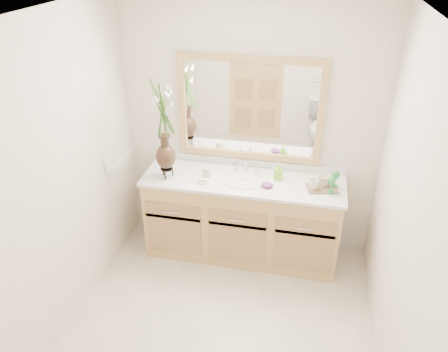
% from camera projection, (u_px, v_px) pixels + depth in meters
% --- Properties ---
extents(floor, '(2.60, 2.60, 0.00)m').
position_uv_depth(floor, '(219.00, 330.00, 3.52)').
color(floor, beige).
rests_on(floor, ground).
extents(ceiling, '(2.40, 2.60, 0.02)m').
position_uv_depth(ceiling, '(217.00, 17.00, 2.34)').
color(ceiling, white).
rests_on(ceiling, wall_back).
extents(wall_back, '(2.40, 0.02, 2.40)m').
position_uv_depth(wall_back, '(249.00, 130.00, 4.04)').
color(wall_back, beige).
rests_on(wall_back, floor).
extents(wall_left, '(0.02, 2.60, 2.40)m').
position_uv_depth(wall_left, '(57.00, 186.00, 3.15)').
color(wall_left, beige).
rests_on(wall_left, floor).
extents(wall_right, '(0.02, 2.60, 2.40)m').
position_uv_depth(wall_right, '(407.00, 227.00, 2.71)').
color(wall_right, beige).
rests_on(wall_right, floor).
extents(vanity, '(1.80, 0.55, 0.80)m').
position_uv_depth(vanity, '(242.00, 218.00, 4.19)').
color(vanity, tan).
rests_on(vanity, floor).
extents(counter, '(1.84, 0.57, 0.03)m').
position_uv_depth(counter, '(243.00, 181.00, 3.98)').
color(counter, white).
rests_on(counter, vanity).
extents(sink, '(0.38, 0.34, 0.23)m').
position_uv_depth(sink, '(243.00, 185.00, 3.99)').
color(sink, white).
rests_on(sink, counter).
extents(mirror, '(1.32, 0.04, 0.97)m').
position_uv_depth(mirror, '(250.00, 110.00, 3.92)').
color(mirror, white).
rests_on(mirror, wall_back).
extents(switch_plate, '(0.02, 0.12, 0.12)m').
position_uv_depth(switch_plate, '(108.00, 165.00, 3.91)').
color(switch_plate, white).
rests_on(switch_plate, wall_left).
extents(flower_vase, '(0.21, 0.21, 0.86)m').
position_uv_depth(flower_vase, '(163.00, 117.00, 3.74)').
color(flower_vase, black).
rests_on(flower_vase, counter).
extents(tumbler, '(0.07, 0.07, 0.09)m').
position_uv_depth(tumbler, '(206.00, 172.00, 4.00)').
color(tumbler, beige).
rests_on(tumbler, counter).
extents(soap_dish, '(0.11, 0.11, 0.03)m').
position_uv_depth(soap_dish, '(203.00, 181.00, 3.93)').
color(soap_dish, beige).
rests_on(soap_dish, counter).
extents(soap_bottle, '(0.07, 0.08, 0.15)m').
position_uv_depth(soap_bottle, '(279.00, 172.00, 3.95)').
color(soap_bottle, '#80DC33').
rests_on(soap_bottle, counter).
extents(purple_dish, '(0.13, 0.12, 0.04)m').
position_uv_depth(purple_dish, '(267.00, 185.00, 3.85)').
color(purple_dish, '#692879').
rests_on(purple_dish, counter).
extents(tray, '(0.30, 0.24, 0.01)m').
position_uv_depth(tray, '(322.00, 188.00, 3.83)').
color(tray, brown).
rests_on(tray, counter).
extents(mug_left, '(0.10, 0.09, 0.09)m').
position_uv_depth(mug_left, '(314.00, 184.00, 3.78)').
color(mug_left, beige).
rests_on(mug_left, tray).
extents(mug_right, '(0.14, 0.13, 0.11)m').
position_uv_depth(mug_right, '(324.00, 180.00, 3.83)').
color(mug_right, beige).
rests_on(mug_right, tray).
extents(goblet_front, '(0.07, 0.07, 0.15)m').
position_uv_depth(goblet_front, '(332.00, 182.00, 3.71)').
color(goblet_front, '#297B37').
rests_on(goblet_front, tray).
extents(goblet_back, '(0.07, 0.07, 0.16)m').
position_uv_depth(goblet_back, '(336.00, 176.00, 3.80)').
color(goblet_back, '#297B37').
rests_on(goblet_back, tray).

